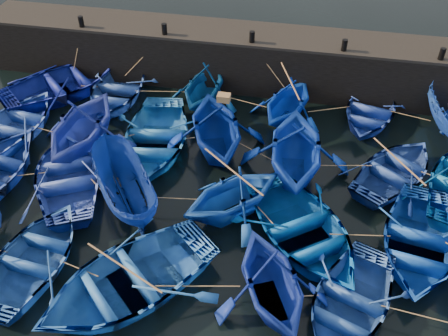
# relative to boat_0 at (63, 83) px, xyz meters

# --- Properties ---
(ground) EXTENTS (120.00, 120.00, 0.00)m
(ground) POSITION_rel_boat_0_xyz_m (8.59, -7.79, -0.60)
(ground) COLOR black
(ground) RESTS_ON ground
(quay_wall) EXTENTS (26.00, 2.50, 2.50)m
(quay_wall) POSITION_rel_boat_0_xyz_m (8.59, 2.71, 0.65)
(quay_wall) COLOR black
(quay_wall) RESTS_ON ground
(quay_top) EXTENTS (26.00, 2.50, 0.12)m
(quay_top) POSITION_rel_boat_0_xyz_m (8.59, 2.71, 1.96)
(quay_top) COLOR black
(quay_top) RESTS_ON quay_wall
(bollard_0) EXTENTS (0.24, 0.24, 0.50)m
(bollard_0) POSITION_rel_boat_0_xyz_m (0.59, 1.81, 2.27)
(bollard_0) COLOR black
(bollard_0) RESTS_ON quay_top
(bollard_1) EXTENTS (0.24, 0.24, 0.50)m
(bollard_1) POSITION_rel_boat_0_xyz_m (4.59, 1.81, 2.27)
(bollard_1) COLOR black
(bollard_1) RESTS_ON quay_top
(bollard_2) EXTENTS (0.24, 0.24, 0.50)m
(bollard_2) POSITION_rel_boat_0_xyz_m (8.59, 1.81, 2.27)
(bollard_2) COLOR black
(bollard_2) RESTS_ON quay_top
(bollard_3) EXTENTS (0.24, 0.24, 0.50)m
(bollard_3) POSITION_rel_boat_0_xyz_m (12.59, 1.81, 2.27)
(bollard_3) COLOR black
(bollard_3) RESTS_ON quay_top
(bollard_4) EXTENTS (0.24, 0.24, 0.50)m
(bollard_4) POSITION_rel_boat_0_xyz_m (16.59, 1.81, 2.27)
(bollard_4) COLOR black
(bollard_4) RESTS_ON quay_top
(boat_0) EXTENTS (6.97, 7.08, 1.20)m
(boat_0) POSITION_rel_boat_0_xyz_m (0.00, 0.00, 0.00)
(boat_0) COLOR navy
(boat_0) RESTS_ON ground
(boat_1) EXTENTS (3.56, 4.91, 1.00)m
(boat_1) POSITION_rel_boat_0_xyz_m (2.61, 0.06, -0.10)
(boat_1) COLOR #264A98
(boat_1) RESTS_ON ground
(boat_2) EXTENTS (3.67, 4.13, 1.98)m
(boat_2) POSITION_rel_boat_0_xyz_m (6.69, 0.43, 0.39)
(boat_2) COLOR navy
(boat_2) RESTS_ON ground
(boat_3) EXTENTS (4.30, 4.62, 1.99)m
(boat_3) POSITION_rel_boat_0_xyz_m (10.52, -0.09, 0.39)
(boat_3) COLOR #0633C8
(boat_3) RESTS_ON ground
(boat_4) EXTENTS (4.06, 5.01, 0.92)m
(boat_4) POSITION_rel_boat_0_xyz_m (14.07, 0.64, -0.14)
(boat_4) COLOR navy
(boat_4) RESTS_ON ground
(boat_6) EXTENTS (4.26, 5.48, 1.04)m
(boat_6) POSITION_rel_boat_0_xyz_m (-0.63, -3.39, -0.08)
(boat_6) COLOR #294CA9
(boat_6) RESTS_ON ground
(boat_7) EXTENTS (4.40, 5.00, 2.47)m
(boat_7) POSITION_rel_boat_0_xyz_m (2.66, -3.69, 0.64)
(boat_7) COLOR #21359E
(boat_7) RESTS_ON ground
(boat_8) EXTENTS (4.68, 5.98, 1.13)m
(boat_8) POSITION_rel_boat_0_xyz_m (5.45, -3.10, -0.04)
(boat_8) COLOR blue
(boat_8) RESTS_ON ground
(boat_9) EXTENTS (5.46, 5.84, 2.48)m
(boat_9) POSITION_rel_boat_0_xyz_m (7.93, -2.81, 0.64)
(boat_9) COLOR navy
(boat_9) RESTS_ON ground
(boat_10) EXTENTS (4.63, 5.25, 2.58)m
(boat_10) POSITION_rel_boat_0_xyz_m (11.16, -3.58, 0.69)
(boat_10) COLOR #0B32B0
(boat_10) RESTS_ON ground
(boat_11) EXTENTS (5.12, 5.46, 0.92)m
(boat_11) POSITION_rel_boat_0_xyz_m (14.95, -3.21, -0.14)
(boat_11) COLOR navy
(boat_11) RESTS_ON ground
(boat_14) EXTENTS (5.56, 6.21, 1.06)m
(boat_14) POSITION_rel_boat_0_xyz_m (2.96, -5.96, -0.07)
(boat_14) COLOR #2D49B9
(boat_14) RESTS_ON ground
(boat_15) EXTENTS (4.07, 4.66, 1.75)m
(boat_15) POSITION_rel_boat_0_xyz_m (5.37, -6.48, 0.28)
(boat_15) COLOR navy
(boat_15) RESTS_ON ground
(boat_16) EXTENTS (5.09, 5.07, 2.03)m
(boat_16) POSITION_rel_boat_0_xyz_m (9.21, -6.21, 0.41)
(boat_16) COLOR #1148B9
(boat_16) RESTS_ON ground
(boat_17) EXTENTS (6.44, 6.78, 1.14)m
(boat_17) POSITION_rel_boat_0_xyz_m (11.71, -6.99, -0.03)
(boat_17) COLOR #0248A1
(boat_17) RESTS_ON ground
(boat_18) EXTENTS (4.42, 5.62, 1.06)m
(boat_18) POSITION_rel_boat_0_xyz_m (15.46, -6.70, -0.07)
(boat_18) COLOR #0E41AC
(boat_18) RESTS_ON ground
(boat_21) EXTENTS (3.77, 4.96, 0.97)m
(boat_21) POSITION_rel_boat_0_xyz_m (3.50, -9.72, -0.12)
(boat_21) COLOR #1A4890
(boat_21) RESTS_ON ground
(boat_22) EXTENTS (6.97, 7.09, 1.20)m
(boat_22) POSITION_rel_boat_0_xyz_m (6.68, -10.05, 0.00)
(boat_22) COLOR blue
(boat_22) RESTS_ON ground
(boat_23) EXTENTS (4.80, 5.06, 2.09)m
(boat_23) POSITION_rel_boat_0_xyz_m (10.96, -9.57, 0.45)
(boat_23) COLOR navy
(boat_23) RESTS_ON ground
(boat_24) EXTENTS (4.58, 5.34, 0.94)m
(boat_24) POSITION_rel_boat_0_xyz_m (13.26, -9.45, -0.13)
(boat_24) COLOR #2450A7
(boat_24) RESTS_ON ground
(wooden_crate) EXTENTS (0.49, 0.37, 0.27)m
(wooden_crate) POSITION_rel_boat_0_xyz_m (8.23, -2.81, 2.02)
(wooden_crate) COLOR olive
(wooden_crate) RESTS_ON boat_9
(mooring_ropes) EXTENTS (17.52, 11.93, 2.10)m
(mooring_ropes) POSITION_rel_boat_0_xyz_m (8.71, -2.81, 0.28)
(mooring_ropes) COLOR tan
(mooring_ropes) RESTS_ON ground
(loose_oars) EXTENTS (10.53, 12.04, 1.17)m
(loose_oars) POSITION_rel_boat_0_xyz_m (10.34, -4.89, 0.96)
(loose_oars) COLOR #99724C
(loose_oars) RESTS_ON ground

